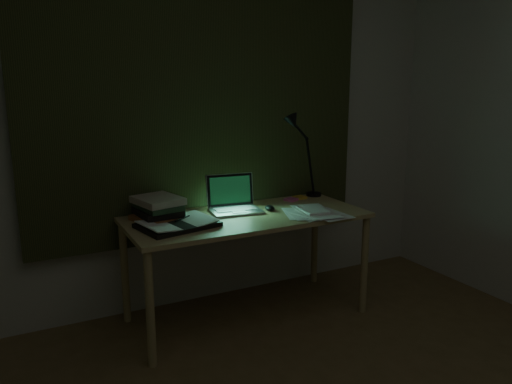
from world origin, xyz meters
The scene contains 11 objects.
wall_back centered at (0.00, 2.00, 1.25)m, with size 3.50×0.00×2.50m, color beige.
curtain centered at (0.00, 1.96, 1.45)m, with size 2.20×0.06×2.00m, color #2E361B.
desk centered at (0.12, 1.61, 0.33)m, with size 1.43×0.63×0.65m, color tan, non-canonical shape.
laptop centered at (0.09, 1.70, 0.76)m, with size 0.30×0.34×0.22m, color #B6B6BB, non-canonical shape.
open_textbook centered at (-0.32, 1.56, 0.67)m, with size 0.41×0.29×0.03m, color white, non-canonical shape.
book_stack centered at (-0.38, 1.74, 0.73)m, with size 0.22×0.27×0.14m, color white, non-canonical shape.
loose_papers centered at (0.46, 1.49, 0.66)m, with size 0.32×0.34×0.02m, color white, non-canonical shape.
mouse centered at (0.30, 1.64, 0.67)m, with size 0.06×0.09×0.03m, color black.
sticky_yellow centered at (0.63, 1.83, 0.66)m, with size 0.07×0.07×0.02m, color yellow.
sticky_pink centered at (0.55, 1.80, 0.66)m, with size 0.07×0.07×0.02m, color pink.
desk_lamp centered at (0.77, 1.86, 0.93)m, with size 0.37×0.29×0.56m, color black, non-canonical shape.
Camera 1 is at (-1.15, -0.98, 1.44)m, focal length 35.00 mm.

